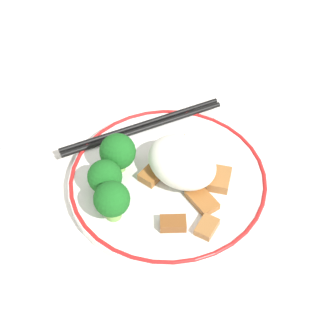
{
  "coord_description": "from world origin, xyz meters",
  "views": [
    {
      "loc": [
        -0.29,
        0.32,
        0.54
      ],
      "look_at": [
        0.0,
        0.0,
        0.03
      ],
      "focal_mm": 60.0,
      "sensor_mm": 36.0,
      "label": 1
    }
  ],
  "objects_px": {
    "broccoli_back_center": "(105,177)",
    "broccoli_back_right": "(112,200)",
    "plate": "(168,181)",
    "chopsticks": "(142,127)",
    "broccoli_back_left": "(118,152)"
  },
  "relations": [
    {
      "from": "broccoli_back_center",
      "to": "broccoli_back_right",
      "type": "distance_m",
      "value": 0.04
    },
    {
      "from": "plate",
      "to": "broccoli_back_right",
      "type": "xyz_separation_m",
      "value": [
        0.01,
        0.08,
        0.03
      ]
    },
    {
      "from": "broccoli_back_right",
      "to": "plate",
      "type": "bearing_deg",
      "value": -96.65
    },
    {
      "from": "broccoli_back_center",
      "to": "chopsticks",
      "type": "height_order",
      "value": "broccoli_back_center"
    },
    {
      "from": "broccoli_back_left",
      "to": "chopsticks",
      "type": "distance_m",
      "value": 0.08
    },
    {
      "from": "broccoli_back_center",
      "to": "broccoli_back_right",
      "type": "bearing_deg",
      "value": 148.79
    },
    {
      "from": "plate",
      "to": "chopsticks",
      "type": "xyz_separation_m",
      "value": [
        0.08,
        -0.04,
        0.01
      ]
    },
    {
      "from": "broccoli_back_left",
      "to": "chopsticks",
      "type": "bearing_deg",
      "value": -68.64
    },
    {
      "from": "chopsticks",
      "to": "broccoli_back_right",
      "type": "bearing_deg",
      "value": 120.54
    },
    {
      "from": "broccoli_back_left",
      "to": "broccoli_back_center",
      "type": "distance_m",
      "value": 0.04
    },
    {
      "from": "chopsticks",
      "to": "broccoli_back_center",
      "type": "bearing_deg",
      "value": 111.55
    },
    {
      "from": "plate",
      "to": "broccoli_back_right",
      "type": "distance_m",
      "value": 0.09
    },
    {
      "from": "broccoli_back_center",
      "to": "plate",
      "type": "bearing_deg",
      "value": -123.08
    },
    {
      "from": "broccoli_back_left",
      "to": "broccoli_back_center",
      "type": "xyz_separation_m",
      "value": [
        -0.01,
        0.04,
        -0.0
      ]
    },
    {
      "from": "broccoli_back_right",
      "to": "chopsticks",
      "type": "distance_m",
      "value": 0.15
    }
  ]
}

